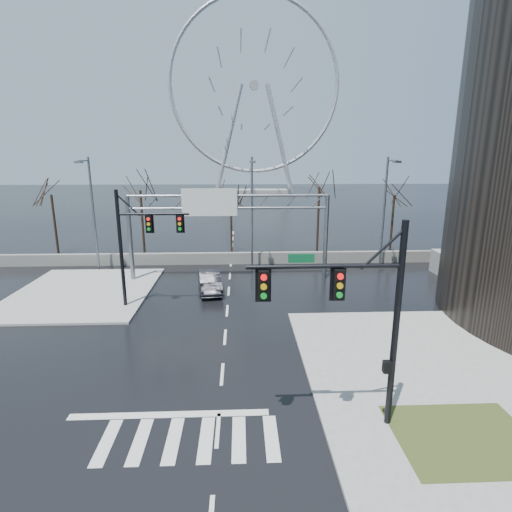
{
  "coord_description": "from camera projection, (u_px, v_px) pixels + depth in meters",
  "views": [
    {
      "loc": [
        0.92,
        -17.09,
        10.1
      ],
      "look_at": [
        1.9,
        7.08,
        4.0
      ],
      "focal_mm": 28.0,
      "sensor_mm": 36.0,
      "label": 1
    }
  ],
  "objects": [
    {
      "name": "tree_right",
      "position": [
        319.0,
        195.0,
        40.6
      ],
      "size": [
        3.9,
        3.9,
        7.8
      ],
      "color": "black",
      "rests_on": "ground"
    },
    {
      "name": "tree_left",
      "position": [
        141.0,
        198.0,
        39.95
      ],
      "size": [
        3.75,
        3.75,
        7.5
      ],
      "color": "black",
      "rests_on": "ground"
    },
    {
      "name": "signal_mast_far",
      "position": [
        137.0,
        238.0,
        26.26
      ],
      "size": [
        4.72,
        0.41,
        8.0
      ],
      "color": "black",
      "rests_on": "ground"
    },
    {
      "name": "signal_mast_near",
      "position": [
        360.0,
        308.0,
        14.09
      ],
      "size": [
        5.52,
        0.41,
        8.0
      ],
      "color": "black",
      "rests_on": "ground"
    },
    {
      "name": "streetlight_right",
      "position": [
        386.0,
        204.0,
        35.7
      ],
      "size": [
        0.5,
        2.55,
        10.0
      ],
      "color": "slate",
      "rests_on": "ground"
    },
    {
      "name": "sidewalk_right_ext",
      "position": [
        411.0,
        349.0,
        21.31
      ],
      "size": [
        12.0,
        10.0,
        0.15
      ],
      "primitive_type": "cube",
      "color": "gray",
      "rests_on": "ground"
    },
    {
      "name": "tree_center",
      "position": [
        231.0,
        204.0,
        41.47
      ],
      "size": [
        3.25,
        3.25,
        6.5
      ],
      "color": "black",
      "rests_on": "ground"
    },
    {
      "name": "ferris_wheel",
      "position": [
        254.0,
        93.0,
        104.84
      ],
      "size": [
        45.0,
        6.0,
        50.91
      ],
      "color": "gray",
      "rests_on": "ground"
    },
    {
      "name": "ground",
      "position": [
        222.0,
        374.0,
        18.99
      ],
      "size": [
        260.0,
        260.0,
        0.0
      ],
      "primitive_type": "plane",
      "color": "black",
      "rests_on": "ground"
    },
    {
      "name": "sidewalk_far",
      "position": [
        83.0,
        292.0,
        30.17
      ],
      "size": [
        10.0,
        12.0,
        0.15
      ],
      "primitive_type": "cube",
      "color": "gray",
      "rests_on": "ground"
    },
    {
      "name": "grass_strip",
      "position": [
        465.0,
        438.0,
        14.46
      ],
      "size": [
        5.0,
        4.0,
        0.02
      ],
      "primitive_type": "cube",
      "color": "#313C19",
      "rests_on": "sidewalk_near"
    },
    {
      "name": "streetlight_left",
      "position": [
        91.0,
        206.0,
        34.68
      ],
      "size": [
        0.5,
        2.55,
        10.0
      ],
      "color": "slate",
      "rests_on": "ground"
    },
    {
      "name": "car",
      "position": [
        210.0,
        282.0,
        30.42
      ],
      "size": [
        2.29,
        4.73,
        1.5
      ],
      "primitive_type": "imported",
      "rotation": [
        0.0,
        0.0,
        0.16
      ],
      "color": "black",
      "rests_on": "ground"
    },
    {
      "name": "tree_far_left",
      "position": [
        52.0,
        202.0,
        40.17
      ],
      "size": [
        3.5,
        3.5,
        7.0
      ],
      "color": "black",
      "rests_on": "ground"
    },
    {
      "name": "sign_gantry",
      "position": [
        224.0,
        218.0,
        32.2
      ],
      "size": [
        16.36,
        0.4,
        7.6
      ],
      "color": "slate",
      "rests_on": "ground"
    },
    {
      "name": "tree_far_right",
      "position": [
        394.0,
        202.0,
        41.59
      ],
      "size": [
        3.4,
        3.4,
        6.8
      ],
      "color": "black",
      "rests_on": "ground"
    },
    {
      "name": "barrier_wall",
      "position": [
        231.0,
        258.0,
        38.23
      ],
      "size": [
        52.0,
        0.5,
        1.1
      ],
      "primitive_type": "cube",
      "color": "slate",
      "rests_on": "ground"
    },
    {
      "name": "streetlight_mid",
      "position": [
        252.0,
        205.0,
        35.23
      ],
      "size": [
        0.5,
        2.55,
        10.0
      ],
      "color": "slate",
      "rests_on": "ground"
    }
  ]
}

